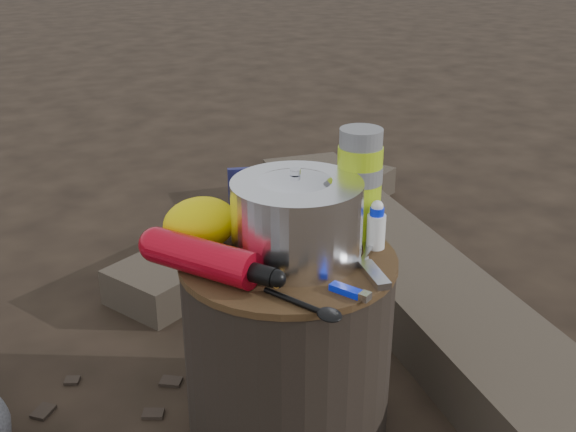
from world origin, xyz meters
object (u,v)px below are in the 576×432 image
stump (288,342)px  fuel_bottle (203,258)px  log_main (399,271)px  travel_mug (311,198)px  camping_pot (295,214)px  thermos (359,185)px

stump → fuel_bottle: (-0.17, 0.02, 0.23)m
log_main → fuel_bottle: 0.86m
stump → travel_mug: bearing=42.0°
camping_pot → travel_mug: 0.15m
log_main → thermos: thermos is taller
travel_mug → stump: bearing=-138.0°
stump → thermos: bearing=4.2°
stump → camping_pot: bearing=22.4°
camping_pot → thermos: bearing=1.6°
fuel_bottle → travel_mug: 0.31m
stump → fuel_bottle: 0.29m
stump → fuel_bottle: size_ratio=1.47×
log_main → travel_mug: (-0.43, -0.20, 0.38)m
log_main → travel_mug: 0.61m
camping_pot → fuel_bottle: size_ratio=0.58×
log_main → thermos: size_ratio=7.66×
log_main → travel_mug: size_ratio=14.49×
travel_mug → fuel_bottle: bearing=-162.4°
stump → log_main: (0.55, 0.31, -0.12)m
camping_pot → thermos: (0.15, 0.00, 0.03)m
camping_pot → travel_mug: camping_pot is taller
thermos → log_main: bearing=38.2°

